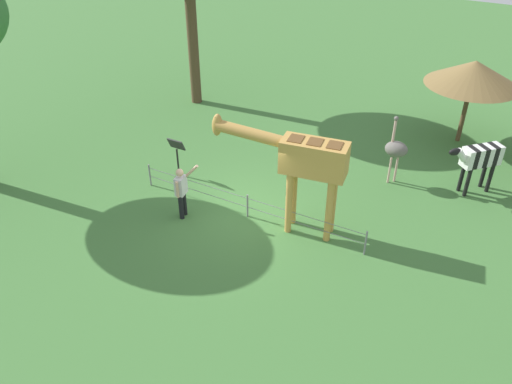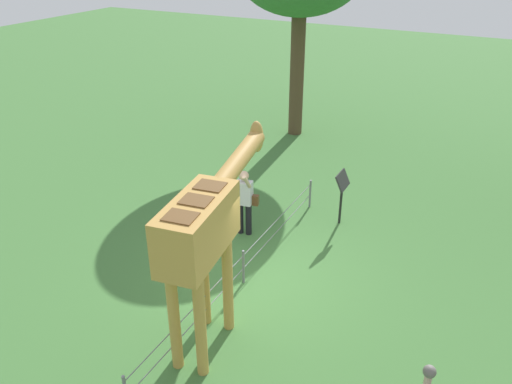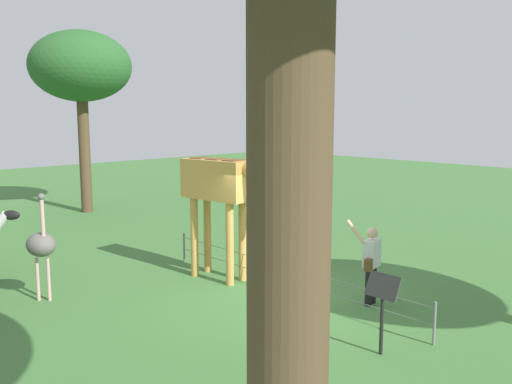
{
  "view_description": "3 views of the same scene",
  "coord_description": "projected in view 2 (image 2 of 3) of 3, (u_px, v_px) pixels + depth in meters",
  "views": [
    {
      "loc": [
        -5.98,
        10.55,
        8.83
      ],
      "look_at": [
        -0.82,
        1.06,
        1.69
      ],
      "focal_mm": 36.26,
      "sensor_mm": 36.0,
      "label": 1
    },
    {
      "loc": [
        -7.22,
        -3.93,
        6.28
      ],
      "look_at": [
        0.25,
        -0.08,
        1.95
      ],
      "focal_mm": 35.89,
      "sensor_mm": 36.0,
      "label": 2
    },
    {
      "loc": [
        7.71,
        -8.0,
        3.87
      ],
      "look_at": [
        -0.83,
        0.09,
        2.11
      ],
      "focal_mm": 38.27,
      "sensor_mm": 36.0,
      "label": 3
    }
  ],
  "objects": [
    {
      "name": "ground_plane",
      "position": [
        247.0,
        283.0,
        10.18
      ],
      "size": [
        60.0,
        60.0,
        0.0
      ],
      "primitive_type": "plane",
      "color": "#427538"
    },
    {
      "name": "visitor",
      "position": [
        245.0,
        199.0,
        11.43
      ],
      "size": [
        0.63,
        0.57,
        1.71
      ],
      "color": "black",
      "rests_on": "ground_plane"
    },
    {
      "name": "giraffe",
      "position": [
        206.0,
        226.0,
        7.92
      ],
      "size": [
        3.72,
        1.0,
        3.13
      ],
      "color": "#C69347",
      "rests_on": "ground_plane"
    },
    {
      "name": "wire_fence",
      "position": [
        243.0,
        265.0,
        10.02
      ],
      "size": [
        7.05,
        0.05,
        0.75
      ],
      "color": "slate",
      "rests_on": "ground_plane"
    },
    {
      "name": "info_sign",
      "position": [
        342.0,
        187.0,
        11.83
      ],
      "size": [
        0.56,
        0.21,
        1.32
      ],
      "color": "black",
      "rests_on": "ground_plane"
    }
  ]
}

